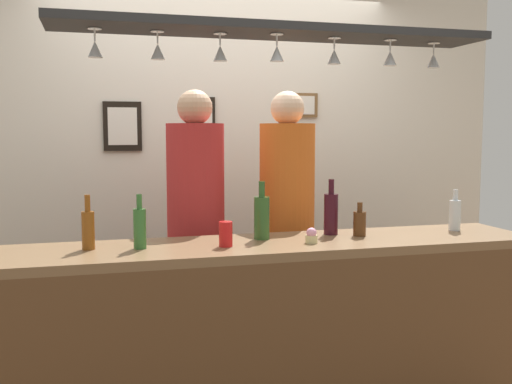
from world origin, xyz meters
TOP-DOWN VIEW (x-y plane):
  - back_wall at (0.00, 1.10)m, footprint 4.40×0.06m
  - bar_counter at (0.00, -0.50)m, footprint 2.70×0.55m
  - overhead_glass_rack at (0.00, -0.30)m, footprint 2.20×0.36m
  - hanging_wineglass_far_left at (-0.87, -0.28)m, footprint 0.07×0.07m
  - hanging_wineglass_left at (-0.59, -0.27)m, footprint 0.07×0.07m
  - hanging_wineglass_center_left at (-0.29, -0.29)m, footprint 0.07×0.07m
  - hanging_wineglass_center at (-0.02, -0.35)m, footprint 0.07×0.07m
  - hanging_wineglass_center_right at (0.30, -0.31)m, footprint 0.07×0.07m
  - hanging_wineglass_right at (0.61, -0.33)m, footprint 0.07×0.07m
  - hanging_wineglass_far_right at (0.88, -0.29)m, footprint 0.07×0.07m
  - person_middle_red_shirt at (-0.32, 0.29)m, footprint 0.34×0.34m
  - person_right_orange_shirt at (0.25, 0.29)m, footprint 0.34×0.34m
  - bottle_champagne_green at (-0.07, -0.26)m, footprint 0.08×0.08m
  - bottle_wine_dark_red at (0.33, -0.22)m, footprint 0.08×0.08m
  - bottle_beer_green_import at (-0.69, -0.34)m, footprint 0.06×0.06m
  - bottle_soda_clear at (1.05, -0.28)m, footprint 0.06×0.06m
  - bottle_beer_brown_stubby at (0.46, -0.30)m, footprint 0.07×0.07m
  - bottle_beer_amber_tall at (-0.93, -0.30)m, footprint 0.06×0.06m
  - drink_can at (-0.29, -0.40)m, footprint 0.07×0.07m
  - cupcake at (0.14, -0.43)m, footprint 0.06×0.06m
  - picture_frame_caricature at (-0.70, 1.06)m, footprint 0.26×0.02m
  - picture_frame_upper_small at (0.63, 1.06)m, footprint 0.22×0.02m
  - picture_frame_crest at (-0.14, 1.06)m, footprint 0.18×0.02m

SIDE VIEW (x-z plane):
  - bar_counter at x=0.00m, z-range 0.17..1.13m
  - cupcake at x=0.14m, z-range 0.96..1.04m
  - drink_can at x=-0.29m, z-range 0.96..1.08m
  - bottle_beer_brown_stubby at x=0.46m, z-range 0.94..1.12m
  - bottle_soda_clear at x=1.05m, z-range 0.94..1.17m
  - bottle_beer_amber_tall at x=-0.93m, z-range 0.93..1.19m
  - person_middle_red_shirt at x=-0.32m, z-range 0.19..1.94m
  - bottle_beer_green_import at x=-0.69m, z-range 0.93..1.19m
  - person_right_orange_shirt at x=0.25m, z-range 0.19..1.95m
  - bottle_wine_dark_red at x=0.33m, z-range 0.93..1.23m
  - bottle_champagne_green at x=-0.07m, z-range 0.93..1.23m
  - back_wall at x=0.00m, z-range 0.00..2.60m
  - picture_frame_caricature at x=-0.70m, z-range 1.38..1.72m
  - picture_frame_crest at x=-0.14m, z-range 1.50..1.76m
  - picture_frame_upper_small at x=0.63m, z-range 1.62..1.80m
  - hanging_wineglass_far_left at x=-0.87m, z-range 1.83..1.96m
  - hanging_wineglass_left at x=-0.59m, z-range 1.83..1.96m
  - hanging_wineglass_center_left at x=-0.29m, z-range 1.83..1.96m
  - hanging_wineglass_center at x=-0.02m, z-range 1.83..1.96m
  - hanging_wineglass_center_right at x=0.30m, z-range 1.83..1.96m
  - hanging_wineglass_right at x=0.61m, z-range 1.83..1.96m
  - hanging_wineglass_far_right at x=0.88m, z-range 1.83..1.96m
  - overhead_glass_rack at x=0.00m, z-range 1.99..2.03m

